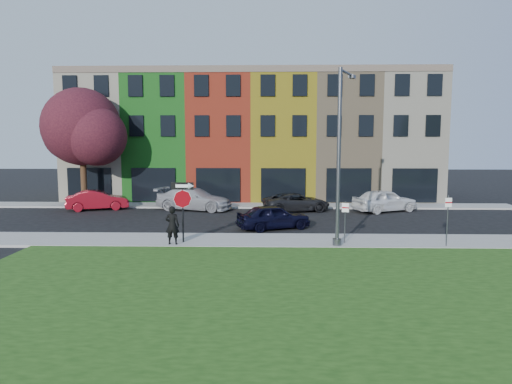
{
  "coord_description": "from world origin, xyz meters",
  "views": [
    {
      "loc": [
        -1.17,
        -18.67,
        4.88
      ],
      "look_at": [
        -1.77,
        4.0,
        2.32
      ],
      "focal_mm": 32.0,
      "sensor_mm": 36.0,
      "label": 1
    }
  ],
  "objects_px": {
    "sedan_near": "(274,217)",
    "street_lamp": "(340,157)",
    "stop_sign": "(183,200)",
    "man": "(172,225)"
  },
  "relations": [
    {
      "from": "stop_sign",
      "to": "man",
      "type": "bearing_deg",
      "value": -134.86
    },
    {
      "from": "stop_sign",
      "to": "man",
      "type": "xyz_separation_m",
      "value": [
        -0.41,
        -0.42,
        -1.14
      ]
    },
    {
      "from": "stop_sign",
      "to": "street_lamp",
      "type": "relative_size",
      "value": 0.36
    },
    {
      "from": "stop_sign",
      "to": "sedan_near",
      "type": "relative_size",
      "value": 0.65
    },
    {
      "from": "street_lamp",
      "to": "stop_sign",
      "type": "bearing_deg",
      "value": -157.7
    },
    {
      "from": "street_lamp",
      "to": "man",
      "type": "bearing_deg",
      "value": -154.47
    },
    {
      "from": "stop_sign",
      "to": "street_lamp",
      "type": "height_order",
      "value": "street_lamp"
    },
    {
      "from": "sedan_near",
      "to": "street_lamp",
      "type": "xyz_separation_m",
      "value": [
        2.94,
        -4.17,
        3.44
      ]
    },
    {
      "from": "man",
      "to": "street_lamp",
      "type": "relative_size",
      "value": 0.22
    },
    {
      "from": "stop_sign",
      "to": "street_lamp",
      "type": "bearing_deg",
      "value": -2.01
    }
  ]
}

